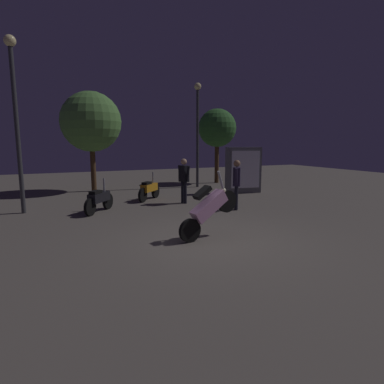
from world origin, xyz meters
The scene contains 11 objects.
ground_plane centered at (0.00, 0.00, 0.00)m, with size 40.00×40.00×0.00m, color #605951.
motorcycle_pink_foreground centered at (0.03, 0.23, 0.74)m, with size 1.65×0.46×1.63m.
motorcycle_black_parked_left centered at (-1.97, 4.33, 0.44)m, with size 1.12×1.35×1.11m.
motorcycle_orange_parked_right centered at (0.21, 5.89, 0.44)m, with size 1.23×1.26×1.11m.
person_rider_beside centered at (2.42, 2.83, 1.03)m, with size 0.46×0.60×1.72m.
person_bystander_far centered at (1.23, 4.67, 1.02)m, with size 0.34×0.66×1.71m.
streetlamp_near centered at (-4.28, 5.23, 3.48)m, with size 0.36×0.36×5.56m.
streetlamp_far centered at (3.62, 8.59, 3.33)m, with size 0.36×0.36×5.28m.
tree_left_bg centered at (-1.53, 9.27, 3.25)m, with size 2.77×2.77×4.65m.
tree_center_bg centered at (5.38, 9.73, 3.10)m, with size 2.15×2.15×4.20m.
kiosk_billboard centered at (4.75, 5.98, 1.05)m, with size 1.66×0.80×2.10m.
Camera 1 is at (-3.39, -6.45, 2.31)m, focal length 29.80 mm.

